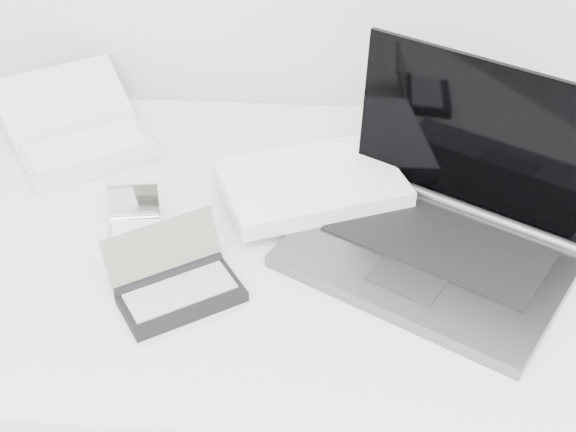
# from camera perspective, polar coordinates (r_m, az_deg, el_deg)

# --- Properties ---
(desk) EXTENTS (1.60, 0.80, 0.73)m
(desk) POSITION_cam_1_polar(r_m,az_deg,el_deg) (1.32, 1.42, -2.64)
(desk) COLOR white
(desk) RESTS_ON ground
(laptop_large) EXTENTS (0.61, 0.52, 0.28)m
(laptop_large) POSITION_cam_1_polar(r_m,az_deg,el_deg) (1.27, 7.88, 0.40)
(laptop_large) COLOR #5D6062
(laptop_large) RESTS_ON desk
(netbook_open_white) EXTENTS (0.35, 0.37, 0.09)m
(netbook_open_white) POSITION_cam_1_polar(r_m,az_deg,el_deg) (1.53, -14.54, 5.52)
(netbook_open_white) COLOR silver
(netbook_open_white) RESTS_ON desk
(pda_silver) EXTENTS (0.09, 0.09, 0.07)m
(pda_silver) POSITION_cam_1_polar(r_m,az_deg,el_deg) (1.30, -10.88, -0.52)
(pda_silver) COLOR silver
(pda_silver) RESTS_ON desk
(palmtop_charcoal) EXTENTS (0.21, 0.20, 0.09)m
(palmtop_charcoal) POSITION_cam_1_polar(r_m,az_deg,el_deg) (1.18, -7.95, -4.85)
(palmtop_charcoal) COLOR black
(palmtop_charcoal) RESTS_ON desk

